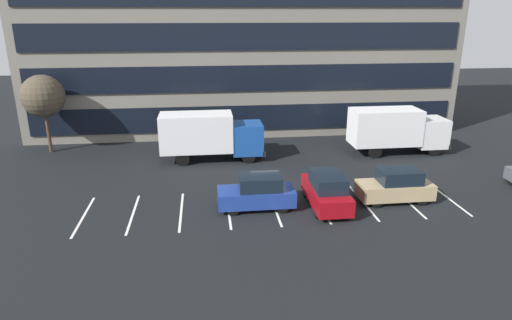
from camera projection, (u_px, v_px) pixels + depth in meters
name	position (u px, v px, depth m)	size (l,w,h in m)	color
ground_plane	(267.00, 188.00, 29.78)	(120.00, 120.00, 0.00)	black
office_building	(242.00, 16.00, 43.23)	(40.13, 11.31, 21.60)	slate
lot_markings	(274.00, 207.00, 26.96)	(22.54, 5.40, 0.01)	silver
box_truck_white	(396.00, 129.00, 36.54)	(8.07, 2.67, 3.74)	white
box_truck_blue	(210.00, 134.00, 34.79)	(8.13, 2.69, 3.77)	#194799
suv_navy	(257.00, 193.00, 26.49)	(4.58, 1.94, 2.07)	navy
suv_tan	(396.00, 186.00, 27.51)	(4.56, 1.93, 2.06)	tan
suv_maroon	(327.00, 191.00, 26.65)	(2.03, 4.80, 2.17)	maroon
bare_tree	(43.00, 96.00, 36.01)	(3.45, 3.45, 6.46)	#473323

